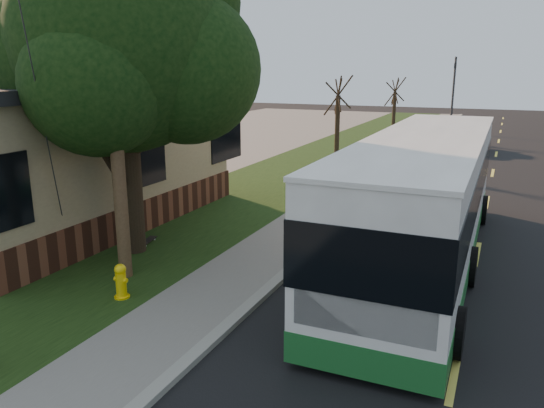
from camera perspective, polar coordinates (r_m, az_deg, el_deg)
The scene contains 16 objects.
ground at distance 10.29m, azimuth -4.22°, elevation -12.77°, with size 120.00×120.00×0.00m, color black.
road at distance 18.66m, azimuth 21.89°, elevation -1.20°, with size 8.00×80.00×0.01m, color black.
curb at distance 19.14m, azimuth 9.91°, elevation 0.19°, with size 0.25×80.00×0.12m, color gray.
sidewalk at distance 19.40m, azimuth 7.04°, elevation 0.43°, with size 2.00×80.00×0.08m, color slate.
grass_verge at distance 20.64m, azimuth -2.29°, elevation 1.36°, with size 5.00×80.00×0.07m, color black.
building_lot at distance 26.52m, azimuth -22.13°, elevation 3.20°, with size 15.00×80.00×0.04m, color slate.
fire_hydrant at distance 11.47m, azimuth -15.94°, elevation -7.99°, with size 0.32×0.32×0.74m.
utility_pole at distance 11.86m, azimuth -16.96°, elevation 13.50°, with size 2.86×3.21×9.07m.
leafy_tree at distance 13.69m, azimuth -15.36°, elevation 15.90°, with size 6.30×6.00×7.80m.
bare_tree_near at distance 27.33m, azimuth 7.06°, elevation 8.97°, with size 1.38×1.21×4.31m.
bare_tree_far at distance 38.85m, azimuth 13.01°, elevation 10.09°, with size 1.38×1.21×4.03m.
traffic_signal at distance 42.26m, azimuth 18.93°, elevation 11.59°, with size 0.18×0.22×5.50m.
transit_bus at distance 13.24m, azimuth 16.03°, elevation 0.73°, with size 2.70×11.71×3.17m.
skateboard_main at distance 14.85m, azimuth -13.23°, elevation -3.89°, with size 0.38×0.85×0.08m.
dumpster at distance 19.31m, azimuth -15.79°, elevation 1.82°, with size 1.58×1.35×1.25m.
distant_car at distance 32.74m, azimuth 20.48°, elevation 6.45°, with size 1.58×3.93×1.34m, color black.
Camera 1 is at (4.36, -8.06, 4.70)m, focal length 35.00 mm.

